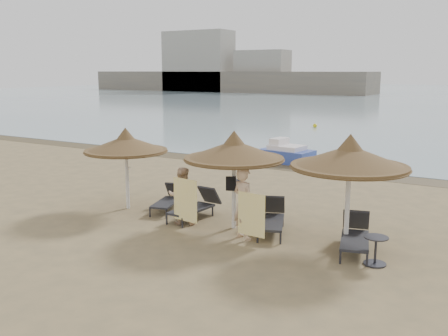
# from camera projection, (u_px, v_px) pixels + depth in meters

# --- Properties ---
(ground) EXTENTS (160.00, 160.00, 0.00)m
(ground) POSITION_uv_depth(u_px,v_px,m) (200.00, 230.00, 13.32)
(ground) COLOR olive
(ground) RESTS_ON ground
(wet_sand_strip) EXTENTS (200.00, 1.60, 0.01)m
(wet_sand_strip) POSITION_uv_depth(u_px,v_px,m) (320.00, 170.00, 21.27)
(wet_sand_strip) COLOR brown
(wet_sand_strip) RESTS_ON ground
(far_shore) EXTENTS (150.00, 54.80, 12.00)m
(far_shore) POSITION_uv_depth(u_px,v_px,m) (318.00, 78.00, 91.08)
(far_shore) COLOR #746856
(far_shore) RESTS_ON ground
(palapa_left) EXTENTS (2.54, 2.54, 2.51)m
(palapa_left) POSITION_uv_depth(u_px,v_px,m) (126.00, 144.00, 15.07)
(palapa_left) COLOR silver
(palapa_left) RESTS_ON ground
(palapa_center) EXTENTS (2.68, 2.68, 2.66)m
(palapa_center) POSITION_uv_depth(u_px,v_px,m) (234.00, 151.00, 13.12)
(palapa_center) COLOR silver
(palapa_center) RESTS_ON ground
(palapa_right) EXTENTS (2.79, 2.79, 2.76)m
(palapa_right) POSITION_uv_depth(u_px,v_px,m) (350.00, 158.00, 11.61)
(palapa_right) COLOR silver
(palapa_right) RESTS_ON ground
(lounger_far_left) EXTENTS (0.99, 1.76, 0.75)m
(lounger_far_left) POSITION_uv_depth(u_px,v_px,m) (169.00, 199.00, 15.26)
(lounger_far_left) COLOR #292A32
(lounger_far_left) RESTS_ON ground
(lounger_near_left) EXTENTS (0.75, 1.90, 0.83)m
(lounger_near_left) POSITION_uv_depth(u_px,v_px,m) (197.00, 205.00, 14.39)
(lounger_near_left) COLOR #292A32
(lounger_near_left) RESTS_ON ground
(lounger_near_right) EXTENTS (1.26, 1.97, 0.84)m
(lounger_near_right) POSITION_uv_depth(u_px,v_px,m) (272.00, 217.00, 13.22)
(lounger_near_right) COLOR #292A32
(lounger_near_right) RESTS_ON ground
(lounger_far_right) EXTENTS (1.08, 1.98, 0.84)m
(lounger_far_right) POSITION_uv_depth(u_px,v_px,m) (355.00, 234.00, 11.81)
(lounger_far_right) COLOR #292A32
(lounger_far_right) RESTS_ON ground
(side_table) EXTENTS (0.53, 0.53, 0.64)m
(side_table) POSITION_uv_depth(u_px,v_px,m) (375.00, 252.00, 10.91)
(side_table) COLOR #292A32
(side_table) RESTS_ON ground
(person_left) EXTENTS (1.00, 0.84, 1.86)m
(person_left) POSITION_uv_depth(u_px,v_px,m) (182.00, 191.00, 13.71)
(person_left) COLOR #DBB48D
(person_left) RESTS_ON ground
(person_right) EXTENTS (1.15, 0.94, 2.15)m
(person_right) POSITION_uv_depth(u_px,v_px,m) (244.00, 198.00, 12.45)
(person_right) COLOR #DBB48D
(person_right) RESTS_ON ground
(towel_left) EXTENTS (0.83, 0.14, 1.17)m
(towel_left) POSITION_uv_depth(u_px,v_px,m) (185.00, 200.00, 13.26)
(towel_left) COLOR yellow
(towel_left) RESTS_ON ground
(towel_right) EXTENTS (0.77, 0.08, 1.08)m
(towel_right) POSITION_uv_depth(u_px,v_px,m) (251.00, 215.00, 12.13)
(towel_right) COLOR yellow
(towel_right) RESTS_ON ground
(bag_patterned) EXTENTS (0.29, 0.19, 0.35)m
(bag_patterned) POSITION_uv_depth(u_px,v_px,m) (237.00, 186.00, 13.46)
(bag_patterned) COLOR white
(bag_patterned) RESTS_ON ground
(bag_dark) EXTENTS (0.28, 0.18, 0.37)m
(bag_dark) POSITION_uv_depth(u_px,v_px,m) (231.00, 184.00, 13.15)
(bag_dark) COLOR black
(bag_dark) RESTS_ON ground
(pedal_boat) EXTENTS (2.52, 1.70, 1.10)m
(pedal_boat) POSITION_uv_depth(u_px,v_px,m) (286.00, 153.00, 23.16)
(pedal_boat) COLOR #3046A1
(pedal_boat) RESTS_ON ground
(buoy_left) EXTENTS (0.31, 0.31, 0.31)m
(buoy_left) POSITION_uv_depth(u_px,v_px,m) (315.00, 126.00, 37.17)
(buoy_left) COLOR yellow
(buoy_left) RESTS_ON ground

